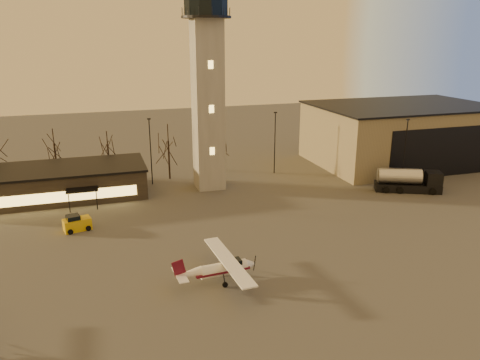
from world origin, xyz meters
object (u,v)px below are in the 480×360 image
Objects in this scene: hangar at (401,134)px; cessna_front at (225,271)px; control_tower at (207,76)px; terminal at (53,183)px; service_cart at (77,224)px; fuel_truck at (408,182)px.

hangar is 2.89× the size of cessna_front.
hangar is 52.37m from cessna_front.
hangar is at bearing 33.57° from cessna_front.
control_tower reaches higher than terminal.
control_tower is 1.28× the size of terminal.
service_cart is at bearing -149.07° from control_tower.
control_tower is 3.08× the size of cessna_front.
control_tower is 37.90m from hangar.
hangar is 3.24× the size of fuel_truck.
terminal is at bearing 115.25° from cessna_front.
control_tower is at bearing 75.01° from cessna_front.
hangar reaches higher than fuel_truck.
cessna_front is at bearing -65.25° from service_cart.
cessna_front is (-5.47, -27.73, -15.33)m from control_tower.
fuel_truck is at bearing -13.31° from service_cart.
fuel_truck is at bearing -21.50° from control_tower.
cessna_front is 21.18m from service_cart.
service_cart is at bearing 124.94° from cessna_front.
fuel_truck is (-8.96, -14.63, -3.81)m from hangar.
hangar is at bearing 1.50° from service_cart.
terminal is 50.64m from fuel_truck.
cessna_front is at bearing -142.59° from hangar.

